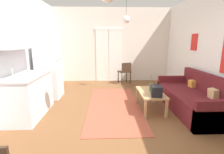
{
  "coord_description": "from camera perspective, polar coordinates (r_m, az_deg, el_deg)",
  "views": [
    {
      "loc": [
        -0.26,
        -3.14,
        1.61
      ],
      "look_at": [
        -0.1,
        0.99,
        0.7
      ],
      "focal_mm": 26.43,
      "sensor_mm": 36.0,
      "label": 1
    }
  ],
  "objects": [
    {
      "name": "refrigerator",
      "position": [
        5.0,
        -20.91,
        2.6
      ],
      "size": [
        0.62,
        0.65,
        1.66
      ],
      "color": "white",
      "rests_on": "ground_plane"
    },
    {
      "name": "kitchen_counter",
      "position": [
        3.95,
        -27.66,
        -1.19
      ],
      "size": [
        0.63,
        1.32,
        2.07
      ],
      "color": "silver",
      "rests_on": "ground_plane"
    },
    {
      "name": "ground_plane",
      "position": [
        3.56,
        2.25,
        -15.38
      ],
      "size": [
        5.15,
        7.61,
        0.1
      ],
      "primitive_type": "cube",
      "color": "brown"
    },
    {
      "name": "wall_back",
      "position": [
        6.7,
        -0.04,
        10.77
      ],
      "size": [
        4.75,
        0.13,
        2.87
      ],
      "color": "silver",
      "rests_on": "ground_plane"
    },
    {
      "name": "pendant_lamp_far",
      "position": [
        5.28,
        4.91,
        19.22
      ],
      "size": [
        0.23,
        0.23,
        0.74
      ],
      "color": "black"
    },
    {
      "name": "accent_chair",
      "position": [
        6.27,
        4.53,
        2.02
      ],
      "size": [
        0.53,
        0.51,
        0.82
      ],
      "rotation": [
        0.0,
        0.0,
        3.47
      ],
      "color": "#382619",
      "rests_on": "ground_plane"
    },
    {
      "name": "area_rug",
      "position": [
        4.25,
        0.62,
        -9.79
      ],
      "size": [
        1.27,
        2.9,
        0.01
      ],
      "primitive_type": "cube",
      "color": "#9E4733",
      "rests_on": "ground_plane"
    },
    {
      "name": "coffee_table",
      "position": [
        4.0,
        13.23,
        -5.76
      ],
      "size": [
        0.53,
        0.99,
        0.44
      ],
      "color": "tan",
      "rests_on": "ground_plane"
    },
    {
      "name": "couch",
      "position": [
        4.36,
        26.51,
        -6.79
      ],
      "size": [
        0.92,
        2.11,
        0.86
      ],
      "color": "#5B191E",
      "rests_on": "ground_plane"
    },
    {
      "name": "handbag",
      "position": [
        3.69,
        15.12,
        -4.59
      ],
      "size": [
        0.28,
        0.34,
        0.34
      ],
      "color": "black",
      "rests_on": "coffee_table"
    },
    {
      "name": "bamboo_vase",
      "position": [
        4.01,
        13.21,
        -3.47
      ],
      "size": [
        0.07,
        0.07,
        0.4
      ],
      "color": "#47704C",
      "rests_on": "coffee_table"
    }
  ]
}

